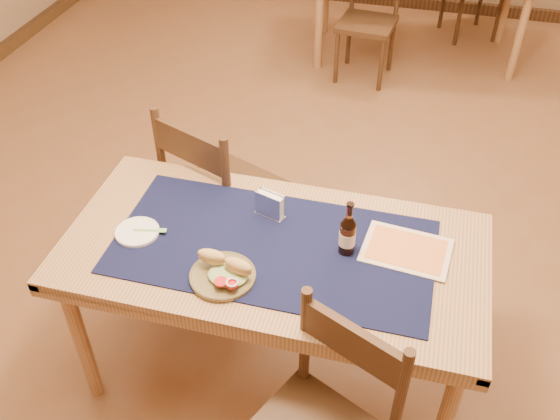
% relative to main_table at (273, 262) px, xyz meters
% --- Properties ---
extents(main_table, '(1.60, 0.80, 0.75)m').
position_rel_main_table_xyz_m(main_table, '(0.00, 0.00, 0.00)').
color(main_table, tan).
rests_on(main_table, ground).
extents(placemat, '(1.20, 0.60, 0.01)m').
position_rel_main_table_xyz_m(placemat, '(0.00, 0.00, 0.09)').
color(placemat, '#0E1135').
rests_on(placemat, main_table).
extents(baseboard, '(6.00, 7.00, 0.10)m').
position_rel_main_table_xyz_m(baseboard, '(0.00, 0.80, -0.62)').
color(baseboard, '#442D18').
rests_on(baseboard, ground).
extents(chair_main_far, '(0.59, 0.59, 0.99)m').
position_rel_main_table_xyz_m(chair_main_far, '(-0.41, 0.54, -0.15)').
color(chair_main_far, '#442D18').
rests_on(chair_main_far, ground).
extents(chair_back_near, '(0.44, 0.44, 0.87)m').
position_rel_main_table_xyz_m(chair_back_near, '(-0.03, 2.85, -0.22)').
color(chair_back_near, '#442D18').
rests_on(chair_back_near, ground).
extents(sandwich_plate, '(0.24, 0.24, 0.09)m').
position_rel_main_table_xyz_m(sandwich_plate, '(-0.13, -0.20, 0.11)').
color(sandwich_plate, brown).
rests_on(sandwich_plate, placemat).
extents(side_plate, '(0.17, 0.17, 0.01)m').
position_rel_main_table_xyz_m(side_plate, '(-0.53, -0.06, 0.10)').
color(side_plate, white).
rests_on(side_plate, placemat).
extents(fork, '(0.13, 0.04, 0.00)m').
position_rel_main_table_xyz_m(fork, '(-0.47, -0.05, 0.10)').
color(fork, '#7DBC67').
rests_on(fork, side_plate).
extents(beer_bottle, '(0.06, 0.06, 0.23)m').
position_rel_main_table_xyz_m(beer_bottle, '(0.27, 0.04, 0.17)').
color(beer_bottle, '#49200D').
rests_on(beer_bottle, placemat).
extents(napkin_holder, '(0.13, 0.08, 0.11)m').
position_rel_main_table_xyz_m(napkin_holder, '(-0.06, 0.17, 0.14)').
color(napkin_holder, silver).
rests_on(napkin_holder, placemat).
extents(menu_card, '(0.34, 0.27, 0.01)m').
position_rel_main_table_xyz_m(menu_card, '(0.49, 0.10, 0.09)').
color(menu_card, beige).
rests_on(menu_card, placemat).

